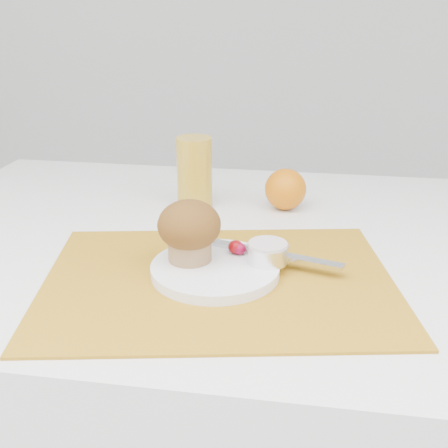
% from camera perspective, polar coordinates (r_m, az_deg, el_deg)
% --- Properties ---
extents(table, '(1.20, 0.80, 0.75)m').
position_cam_1_polar(table, '(1.14, 0.91, -18.94)').
color(table, white).
rests_on(table, ground).
extents(placemat, '(0.55, 0.44, 0.00)m').
position_cam_1_polar(placemat, '(0.80, -0.54, -5.75)').
color(placemat, '#B17A18').
rests_on(placemat, table).
extents(plate, '(0.22, 0.22, 0.01)m').
position_cam_1_polar(plate, '(0.81, -0.91, -4.63)').
color(plate, white).
rests_on(plate, placemat).
extents(ramekin, '(0.07, 0.07, 0.03)m').
position_cam_1_polar(ramekin, '(0.81, 4.44, -2.98)').
color(ramekin, white).
rests_on(ramekin, plate).
extents(cream, '(0.06, 0.06, 0.01)m').
position_cam_1_polar(cream, '(0.80, 4.47, -2.13)').
color(cream, beige).
rests_on(cream, ramekin).
extents(raspberry_near, '(0.02, 0.02, 0.02)m').
position_cam_1_polar(raspberry_near, '(0.83, 1.19, -2.35)').
color(raspberry_near, '#550205').
rests_on(raspberry_near, plate).
extents(raspberry_far, '(0.02, 0.02, 0.02)m').
position_cam_1_polar(raspberry_far, '(0.83, 1.59, -2.53)').
color(raspberry_far, '#5C021A').
rests_on(raspberry_far, plate).
extents(butter_knife, '(0.21, 0.08, 0.01)m').
position_cam_1_polar(butter_knife, '(0.83, 4.93, -3.01)').
color(butter_knife, silver).
rests_on(butter_knife, plate).
extents(orange, '(0.08, 0.08, 0.08)m').
position_cam_1_polar(orange, '(1.06, 6.26, 3.53)').
color(orange, orange).
rests_on(orange, table).
extents(juice_glass, '(0.07, 0.07, 0.13)m').
position_cam_1_polar(juice_glass, '(1.06, -3.01, 5.26)').
color(juice_glass, gold).
rests_on(juice_glass, table).
extents(muffin, '(0.09, 0.09, 0.09)m').
position_cam_1_polar(muffin, '(0.80, -3.54, -0.55)').
color(muffin, '#A17A4E').
rests_on(muffin, plate).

